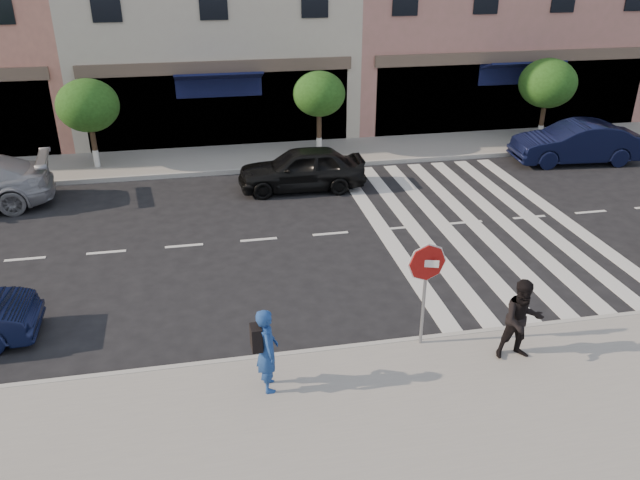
{
  "coord_description": "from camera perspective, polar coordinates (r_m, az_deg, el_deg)",
  "views": [
    {
      "loc": [
        -1.3,
        -11.35,
        7.34
      ],
      "look_at": [
        1.08,
        0.8,
        1.4
      ],
      "focal_mm": 35.0,
      "sensor_mm": 36.0,
      "label": 1
    }
  ],
  "objects": [
    {
      "name": "ground",
      "position": [
        13.58,
        -3.84,
        -7.15
      ],
      "size": [
        120.0,
        120.0,
        0.0
      ],
      "primitive_type": "plane",
      "color": "black",
      "rests_on": "ground"
    },
    {
      "name": "sidewalk_near",
      "position": [
        10.6,
        -1.03,
        -17.66
      ],
      "size": [
        60.0,
        4.5,
        0.15
      ],
      "primitive_type": "cube",
      "color": "gray",
      "rests_on": "ground"
    },
    {
      "name": "sidewalk_far",
      "position": [
        23.54,
        -7.42,
        7.44
      ],
      "size": [
        60.0,
        3.0,
        0.15
      ],
      "primitive_type": "cube",
      "color": "gray",
      "rests_on": "ground"
    },
    {
      "name": "street_tree_wb",
      "position": [
        23.02,
        -20.46,
        11.43
      ],
      "size": [
        2.1,
        2.1,
        3.06
      ],
      "color": "#473323",
      "rests_on": "sidewalk_far"
    },
    {
      "name": "street_tree_c",
      "position": [
        23.11,
        -0.09,
        13.18
      ],
      "size": [
        1.9,
        1.9,
        3.04
      ],
      "color": "#473323",
      "rests_on": "sidewalk_far"
    },
    {
      "name": "street_tree_ea",
      "position": [
        26.31,
        20.1,
        13.29
      ],
      "size": [
        2.2,
        2.2,
        3.19
      ],
      "color": "#473323",
      "rests_on": "sidewalk_far"
    },
    {
      "name": "stop_sign",
      "position": [
        11.85,
        9.71,
        -2.87
      ],
      "size": [
        0.74,
        0.27,
        2.19
      ],
      "rotation": [
        0.0,
        0.0,
        -0.31
      ],
      "color": "gray",
      "rests_on": "sidewalk_near"
    },
    {
      "name": "photographer",
      "position": [
        11.0,
        -4.84,
        -9.97
      ],
      "size": [
        0.42,
        0.61,
        1.6
      ],
      "primitive_type": "imported",
      "rotation": [
        0.0,
        0.0,
        1.63
      ],
      "color": "navy",
      "rests_on": "sidewalk_near"
    },
    {
      "name": "walker",
      "position": [
        12.29,
        17.98,
        -6.98
      ],
      "size": [
        0.85,
        0.68,
        1.65
      ],
      "primitive_type": "imported",
      "rotation": [
        0.0,
        0.0,
        -0.08
      ],
      "color": "black",
      "rests_on": "sidewalk_near"
    },
    {
      "name": "car_far_mid",
      "position": [
        20.32,
        -1.71,
        6.54
      ],
      "size": [
        4.15,
        1.78,
        1.4
      ],
      "primitive_type": "imported",
      "rotation": [
        0.0,
        0.0,
        -1.6
      ],
      "color": "black",
      "rests_on": "ground"
    },
    {
      "name": "car_far_right",
      "position": [
        24.72,
        22.35,
        8.24
      ],
      "size": [
        4.65,
        1.97,
        1.49
      ],
      "primitive_type": "imported",
      "rotation": [
        0.0,
        0.0,
        -1.66
      ],
      "color": "black",
      "rests_on": "ground"
    }
  ]
}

